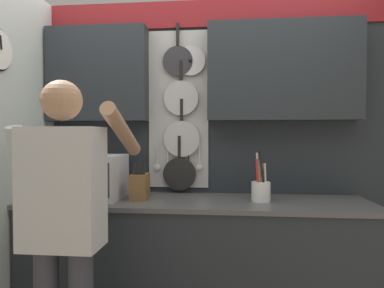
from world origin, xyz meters
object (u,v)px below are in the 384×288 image
knife_block (140,186)px  utensil_crock (261,190)px  microwave (84,177)px  person (64,214)px

knife_block → utensil_crock: 0.81m
microwave → utensil_crock: size_ratio=1.56×
microwave → person: size_ratio=0.32×
utensil_crock → person: size_ratio=0.21×
utensil_crock → microwave: bearing=-180.0°
knife_block → person: 0.68m
person → microwave: bearing=104.9°
microwave → person: 0.67m
person → utensil_crock: bearing=32.1°
utensil_crock → knife_block: bearing=-180.0°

